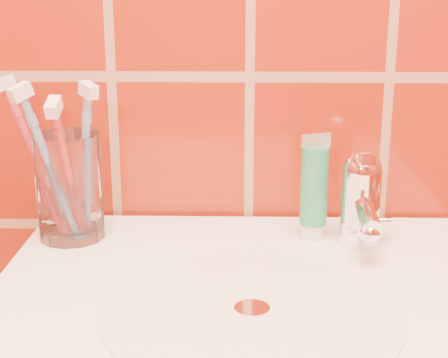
{
  "coord_description": "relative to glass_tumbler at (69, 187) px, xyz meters",
  "views": [
    {
      "loc": [
        -0.01,
        0.3,
        1.17
      ],
      "look_at": [
        -0.03,
        1.08,
        0.94
      ],
      "focal_mm": 55.0,
      "sensor_mm": 36.0,
      "label": 1
    }
  ],
  "objects": [
    {
      "name": "faucet",
      "position": [
        0.36,
        -0.02,
        -0.0
      ],
      "size": [
        0.05,
        0.11,
        0.12
      ],
      "color": "white",
      "rests_on": "pedestal_sink"
    },
    {
      "name": "toothbrush_2",
      "position": [
        0.02,
        -0.01,
        0.03
      ],
      "size": [
        0.1,
        0.11,
        0.21
      ],
      "primitive_type": null,
      "rotation": [
        0.22,
        0.0,
        0.73
      ],
      "color": "#7598D0",
      "rests_on": "glass_tumbler"
    },
    {
      "name": "glass_tumbler",
      "position": [
        0.0,
        0.0,
        0.0
      ],
      "size": [
        0.1,
        0.1,
        0.13
      ],
      "primitive_type": "cylinder",
      "rotation": [
        0.0,
        0.0,
        0.18
      ],
      "color": "white",
      "rests_on": "pedestal_sink"
    },
    {
      "name": "toothbrush_1",
      "position": [
        0.01,
        -0.04,
        0.03
      ],
      "size": [
        0.03,
        0.17,
        0.22
      ],
      "primitive_type": null,
      "rotation": [
        0.41,
        0.0,
        -0.04
      ],
      "color": "#A52A23",
      "rests_on": "glass_tumbler"
    },
    {
      "name": "toothbrush_3",
      "position": [
        -0.01,
        -0.03,
        0.03
      ],
      "size": [
        0.14,
        0.15,
        0.22
      ],
      "primitive_type": null,
      "rotation": [
        0.33,
        0.0,
        -0.72
      ],
      "color": "#6D90C2",
      "rests_on": "glass_tumbler"
    },
    {
      "name": "toothbrush_0",
      "position": [
        -0.03,
        -0.01,
        0.03
      ],
      "size": [
        0.1,
        0.1,
        0.21
      ],
      "primitive_type": null,
      "rotation": [
        0.34,
        0.0,
        -1.64
      ],
      "color": "#AD2537",
      "rests_on": "glass_tumbler"
    },
    {
      "name": "toothpaste_tube",
      "position": [
        0.31,
        0.0,
        -0.0
      ],
      "size": [
        0.04,
        0.03,
        0.14
      ],
      "rotation": [
        0.0,
        0.0,
        0.36
      ],
      "color": "white",
      "rests_on": "pedestal_sink"
    }
  ]
}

